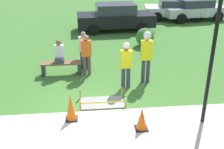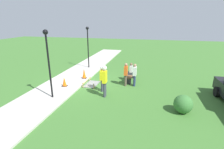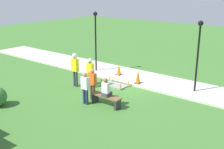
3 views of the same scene
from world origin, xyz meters
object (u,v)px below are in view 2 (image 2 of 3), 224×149
at_px(traffic_cone_near_patch, 84,73).
at_px(traffic_cone_far_patch, 64,82).
at_px(bystander_in_orange_shirt, 126,73).
at_px(park_bench, 130,77).
at_px(worker_assistant, 102,76).
at_px(bystander_in_gray_shirt, 135,74).
at_px(lamppost_near, 48,55).
at_px(worker_supervisor, 105,78).
at_px(person_seated_on_bench, 131,70).
at_px(lamppost_far, 88,41).

distance_m(traffic_cone_near_patch, traffic_cone_far_patch, 2.00).
relative_size(traffic_cone_near_patch, bystander_in_orange_shirt, 0.49).
bearing_deg(park_bench, worker_assistant, -31.64).
xyz_separation_m(traffic_cone_far_patch, worker_assistant, (-0.02, 2.70, 0.58)).
bearing_deg(bystander_in_gray_shirt, bystander_in_orange_shirt, -81.59).
relative_size(traffic_cone_far_patch, lamppost_near, 0.16).
relative_size(traffic_cone_far_patch, worker_supervisor, 0.33).
height_order(worker_supervisor, bystander_in_gray_shirt, worker_supervisor).
bearing_deg(traffic_cone_near_patch, lamppost_near, -7.65).
bearing_deg(person_seated_on_bench, worker_supervisor, -19.15).
height_order(traffic_cone_far_patch, lamppost_far, lamppost_far).
distance_m(traffic_cone_near_patch, worker_assistant, 2.81).
bearing_deg(traffic_cone_near_patch, bystander_in_gray_shirt, 83.83).
bearing_deg(bystander_in_gray_shirt, traffic_cone_near_patch, -96.17).
xyz_separation_m(worker_supervisor, lamppost_far, (-5.77, -3.24, 1.38)).
bearing_deg(worker_supervisor, bystander_in_gray_shirt, 145.75).
distance_m(worker_supervisor, bystander_in_gray_shirt, 2.71).
bearing_deg(lamppost_far, bystander_in_gray_shirt, 53.36).
relative_size(person_seated_on_bench, lamppost_near, 0.23).
relative_size(bystander_in_gray_shirt, lamppost_far, 0.42).
bearing_deg(traffic_cone_far_patch, park_bench, 119.76).
bearing_deg(lamppost_far, bystander_in_orange_shirt, 48.85).
xyz_separation_m(worker_supervisor, worker_assistant, (-0.79, -0.39, -0.19)).
xyz_separation_m(traffic_cone_far_patch, worker_supervisor, (0.77, 3.09, 0.77)).
bearing_deg(bystander_in_orange_shirt, worker_assistant, -44.07).
relative_size(traffic_cone_near_patch, lamppost_near, 0.20).
height_order(traffic_cone_far_patch, lamppost_near, lamppost_near).
height_order(bystander_in_gray_shirt, lamppost_far, lamppost_far).
distance_m(traffic_cone_near_patch, person_seated_on_bench, 3.59).
bearing_deg(lamppost_near, traffic_cone_far_patch, -174.48).
bearing_deg(worker_supervisor, park_bench, 161.43).
height_order(traffic_cone_far_patch, worker_supervisor, worker_supervisor).
bearing_deg(traffic_cone_far_patch, worker_supervisor, 76.02).
xyz_separation_m(traffic_cone_far_patch, bystander_in_orange_shirt, (-1.37, 4.00, 0.50)).
bearing_deg(park_bench, bystander_in_gray_shirt, 26.91).
height_order(park_bench, lamppost_near, lamppost_near).
relative_size(traffic_cone_far_patch, person_seated_on_bench, 0.72).
bearing_deg(park_bench, lamppost_far, -121.46).
distance_m(traffic_cone_near_patch, bystander_in_orange_shirt, 3.41).
xyz_separation_m(traffic_cone_near_patch, traffic_cone_far_patch, (1.89, -0.66, -0.08)).
distance_m(traffic_cone_near_patch, bystander_in_gray_shirt, 3.99).
relative_size(park_bench, person_seated_on_bench, 1.79).
relative_size(worker_supervisor, lamppost_far, 0.52).
bearing_deg(traffic_cone_far_patch, bystander_in_orange_shirt, 108.90).
distance_m(traffic_cone_near_patch, lamppost_near, 4.28).
distance_m(park_bench, worker_supervisor, 3.42).
relative_size(traffic_cone_far_patch, bystander_in_gray_shirt, 0.40).
height_order(traffic_cone_near_patch, bystander_in_gray_shirt, bystander_in_gray_shirt).
xyz_separation_m(traffic_cone_near_patch, park_bench, (-0.49, 3.48, -0.14)).
height_order(traffic_cone_near_patch, traffic_cone_far_patch, traffic_cone_near_patch).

